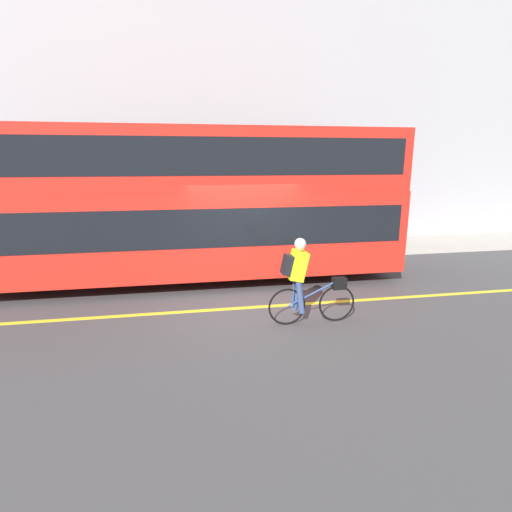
% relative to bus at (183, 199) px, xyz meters
% --- Properties ---
extents(ground_plane, '(80.00, 80.00, 0.00)m').
position_rel_bus_xyz_m(ground_plane, '(1.35, -2.13, -2.10)').
color(ground_plane, '#424244').
extents(road_center_line, '(50.00, 0.14, 0.01)m').
position_rel_bus_xyz_m(road_center_line, '(1.35, -2.24, -2.09)').
color(road_center_line, yellow).
rests_on(road_center_line, ground_plane).
extents(sidewalk_curb, '(60.00, 2.44, 0.14)m').
position_rel_bus_xyz_m(sidewalk_curb, '(1.35, 2.80, -2.03)').
color(sidewalk_curb, '#A8A399').
rests_on(sidewalk_curb, ground_plane).
extents(building_facade, '(60.00, 0.30, 9.53)m').
position_rel_bus_xyz_m(building_facade, '(1.35, 4.17, 2.67)').
color(building_facade, '#9E9EA3').
rests_on(building_facade, ground_plane).
extents(bus, '(10.73, 2.57, 3.76)m').
position_rel_bus_xyz_m(bus, '(0.00, 0.00, 0.00)').
color(bus, black).
rests_on(bus, ground_plane).
extents(cyclist_on_bike, '(1.70, 0.32, 1.66)m').
position_rel_bus_xyz_m(cyclist_on_bike, '(2.15, -3.24, -1.21)').
color(cyclist_on_bike, black).
rests_on(cyclist_on_bike, ground_plane).
extents(trash_bin, '(0.59, 0.59, 1.00)m').
position_rel_bus_xyz_m(trash_bin, '(0.30, 2.68, -1.46)').
color(trash_bin, '#515156').
rests_on(trash_bin, sidewalk_curb).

